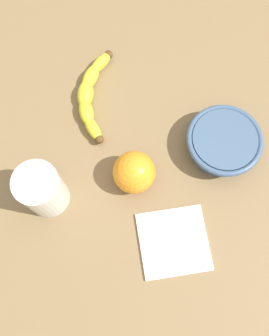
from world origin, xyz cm
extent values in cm
cube|color=brown|center=(0.00, 0.00, 1.50)|extent=(120.00, 120.00, 3.00)
ellipsoid|color=yellow|center=(-20.36, -4.98, 4.74)|extent=(6.32, 6.25, 2.50)
ellipsoid|color=yellow|center=(-16.91, -7.45, 4.74)|extent=(7.05, 5.56, 2.99)
ellipsoid|color=yellow|center=(-12.89, -8.79, 4.74)|extent=(6.88, 4.51, 3.48)
ellipsoid|color=yellow|center=(-8.64, -8.87, 4.74)|extent=(6.73, 3.81, 2.99)
ellipsoid|color=yellow|center=(-4.57, -7.69, 4.74)|extent=(6.85, 4.96, 2.50)
sphere|color=#513819|center=(-22.42, -2.97, 4.74)|extent=(1.91, 1.91, 1.91)
sphere|color=#513819|center=(-1.96, -6.48, 4.74)|extent=(1.91, 1.91, 1.91)
cylinder|color=silver|center=(9.05, -17.57, 8.96)|extent=(8.41, 8.41, 11.92)
cylinder|color=#AFC996|center=(9.05, -17.57, 8.58)|extent=(7.91, 7.91, 10.66)
cylinder|color=#3D5675|center=(1.66, 18.88, 5.50)|extent=(13.25, 13.25, 4.99)
torus|color=#3D5675|center=(1.66, 18.88, 7.39)|extent=(15.60, 15.60, 1.20)
sphere|color=orange|center=(6.69, -0.13, 7.25)|extent=(8.49, 8.49, 8.49)
cube|color=white|center=(20.41, 6.46, 3.30)|extent=(13.67, 13.98, 0.60)
camera|label=1|loc=(27.29, -1.92, 75.43)|focal=38.84mm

